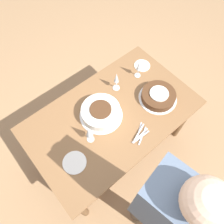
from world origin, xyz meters
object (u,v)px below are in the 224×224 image
wine_glass_near (139,66)px  person_cutting (169,215)px  cake_center_white (101,112)px  wine_glass_far (116,79)px  wine_glass_extra (89,132)px  cake_front_chocolate (158,96)px

wine_glass_near → person_cutting: bearing=-126.5°
cake_center_white → person_cutting: 0.92m
person_cutting → wine_glass_far: bearing=-35.4°
cake_center_white → wine_glass_extra: 0.25m
wine_glass_extra → person_cutting: size_ratio=0.13×
cake_center_white → wine_glass_extra: size_ratio=1.69×
wine_glass_far → wine_glass_near: bearing=-5.0°
wine_glass_near → wine_glass_extra: size_ratio=0.95×
wine_glass_near → wine_glass_extra: (-0.73, -0.23, 0.01)m
wine_glass_near → person_cutting: (-0.73, -0.98, 0.14)m
wine_glass_extra → person_cutting: 0.77m
cake_front_chocolate → wine_glass_far: 0.40m
wine_glass_far → wine_glass_extra: bearing=-153.0°
cake_center_white → wine_glass_near: bearing=11.7°
cake_front_chocolate → wine_glass_far: (-0.21, 0.33, 0.10)m
wine_glass_far → person_cutting: 1.12m
cake_center_white → wine_glass_far: wine_glass_far is taller
cake_center_white → wine_glass_near: size_ratio=1.78×
cake_front_chocolate → wine_glass_extra: 0.71m
cake_front_chocolate → person_cutting: 0.99m
cake_front_chocolate → cake_center_white: bearing=158.5°
cake_center_white → wine_glass_near: (0.53, 0.11, 0.09)m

